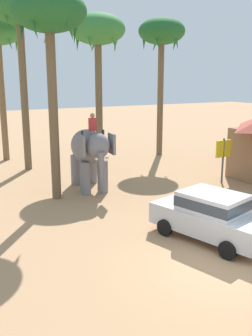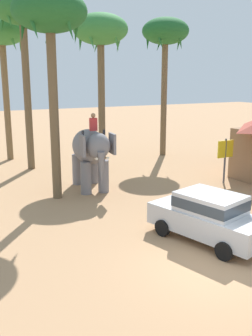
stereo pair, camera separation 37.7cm
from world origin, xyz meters
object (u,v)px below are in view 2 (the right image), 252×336
car_sedan_foreground (208,215)px  palm_tree_far_back (50,19)px  signboard_yellow (225,152)px  palm_tree_behind_elephant (101,35)px  palm_tree_near_hut (165,36)px  elephant_with_mahout (91,151)px  palm_tree_left_of_road (2,36)px  palm_tree_leaning_seaward (23,16)px

car_sedan_foreground → palm_tree_far_back: size_ratio=0.48×
signboard_yellow → palm_tree_far_back: bearing=168.6°
palm_tree_behind_elephant → car_sedan_foreground: bearing=-97.0°
palm_tree_near_hut → palm_tree_far_back: 11.83m
palm_tree_near_hut → car_sedan_foreground: bearing=-117.8°
elephant_with_mahout → palm_tree_far_back: size_ratio=0.44×
palm_tree_far_back → palm_tree_behind_elephant: bearing=45.8°
palm_tree_left_of_road → palm_tree_leaning_seaward: (0.56, -3.48, 0.80)m
palm_tree_far_back → palm_tree_near_hut: bearing=31.7°
car_sedan_foreground → palm_tree_leaning_seaward: 15.95m
elephant_with_mahout → palm_tree_near_hut: size_ratio=0.42×
palm_tree_behind_elephant → palm_tree_leaning_seaward: palm_tree_leaning_seaward is taller
palm_tree_leaning_seaward → signboard_yellow: bearing=-45.0°
elephant_with_mahout → palm_tree_left_of_road: size_ratio=0.43×
signboard_yellow → palm_tree_leaning_seaward: bearing=135.0°
palm_tree_far_back → signboard_yellow: size_ratio=3.81×
elephant_with_mahout → palm_tree_far_back: bearing=-164.8°
car_sedan_foreground → palm_tree_near_hut: bearing=62.2°
elephant_with_mahout → palm_tree_far_back: palm_tree_far_back is taller
car_sedan_foreground → signboard_yellow: size_ratio=1.83×
car_sedan_foreground → palm_tree_leaning_seaward: size_ratio=0.43×
elephant_with_mahout → palm_tree_near_hut: bearing=35.1°
car_sedan_foreground → palm_tree_behind_elephant: size_ratio=0.48×
car_sedan_foreground → palm_tree_leaning_seaward: bearing=100.7°
palm_tree_behind_elephant → signboard_yellow: bearing=-56.3°
palm_tree_left_of_road → palm_tree_leaning_seaward: bearing=-80.9°
palm_tree_behind_elephant → palm_tree_near_hut: 5.85m
elephant_with_mahout → palm_tree_behind_elephant: size_ratio=0.44×
elephant_with_mahout → palm_tree_near_hut: 11.72m
elephant_with_mahout → palm_tree_behind_elephant: (2.49, 4.05, 5.95)m
palm_tree_far_back → palm_tree_leaning_seaward: 6.54m
car_sedan_foreground → palm_tree_left_of_road: size_ratio=0.47×
palm_tree_left_of_road → palm_tree_behind_elephant: bearing=-49.6°
palm_tree_far_back → palm_tree_leaning_seaward: palm_tree_leaning_seaward is taller
palm_tree_near_hut → elephant_with_mahout: bearing=-144.9°
car_sedan_foreground → palm_tree_far_back: 10.43m
elephant_with_mahout → signboard_yellow: elephant_with_mahout is taller
palm_tree_left_of_road → signboard_yellow: palm_tree_left_of_road is taller
palm_tree_far_back → palm_tree_left_of_road: bearing=90.6°
palm_tree_leaning_seaward → palm_tree_behind_elephant: bearing=-25.1°
palm_tree_near_hut → palm_tree_leaning_seaward: palm_tree_leaning_seaward is taller
palm_tree_behind_elephant → palm_tree_left_of_road: bearing=130.4°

